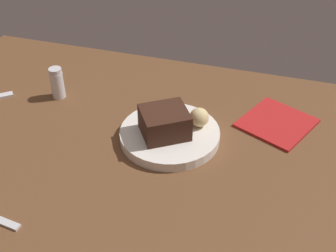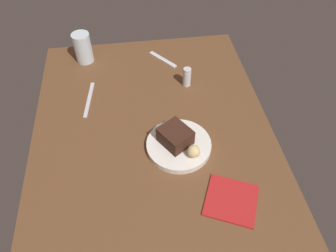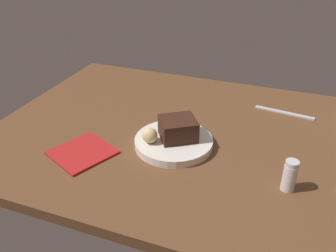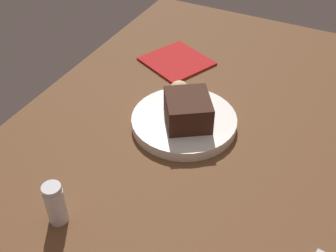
{
  "view_description": "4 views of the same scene",
  "coord_description": "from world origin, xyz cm",
  "px_view_note": "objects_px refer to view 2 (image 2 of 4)",
  "views": [
    {
      "loc": [
        -25.95,
        66.3,
        65.0
      ],
      "look_at": [
        -3.6,
        -7.7,
        6.52
      ],
      "focal_mm": 48.41,
      "sensor_mm": 36.0,
      "label": 1
    },
    {
      "loc": [
        -69.12,
        4.8,
        89.13
      ],
      "look_at": [
        2.61,
        -5.11,
        6.91
      ],
      "focal_mm": 34.34,
      "sensor_mm": 36.0,
      "label": 2
    },
    {
      "loc": [
        23.31,
        -85.72,
        57.32
      ],
      "look_at": [
        -5.91,
        -7.14,
        8.52
      ],
      "focal_mm": 37.72,
      "sensor_mm": 36.0,
      "label": 3
    },
    {
      "loc": [
        58.04,
        19.6,
        59.65
      ],
      "look_at": [
        1.36,
        -8.9,
        6.45
      ],
      "focal_mm": 45.28,
      "sensor_mm": 36.0,
      "label": 4
    }
  ],
  "objects_px": {
    "folded_napkin": "(231,200)",
    "butter_knife": "(89,99)",
    "chocolate_cake_slice": "(175,136)",
    "dessert_spoon": "(163,60)",
    "salt_shaker": "(187,77)",
    "water_glass": "(83,48)",
    "bread_roll": "(194,151)",
    "dessert_plate": "(179,145)"
  },
  "relations": [
    {
      "from": "folded_napkin",
      "to": "butter_knife",
      "type": "bearing_deg",
      "value": 40.96
    },
    {
      "from": "chocolate_cake_slice",
      "to": "butter_knife",
      "type": "relative_size",
      "value": 0.51
    },
    {
      "from": "chocolate_cake_slice",
      "to": "butter_knife",
      "type": "xyz_separation_m",
      "value": [
        0.27,
        0.29,
        -0.05
      ]
    },
    {
      "from": "butter_knife",
      "to": "folded_napkin",
      "type": "relative_size",
      "value": 1.28
    },
    {
      "from": "dessert_spoon",
      "to": "folded_napkin",
      "type": "xyz_separation_m",
      "value": [
        -0.7,
        -0.12,
        -0.0
      ]
    },
    {
      "from": "salt_shaker",
      "to": "water_glass",
      "type": "xyz_separation_m",
      "value": [
        0.22,
        0.41,
        0.03
      ]
    },
    {
      "from": "chocolate_cake_slice",
      "to": "bread_roll",
      "type": "relative_size",
      "value": 2.27
    },
    {
      "from": "dessert_plate",
      "to": "butter_knife",
      "type": "xyz_separation_m",
      "value": [
        0.27,
        0.31,
        -0.01
      ]
    },
    {
      "from": "chocolate_cake_slice",
      "to": "bread_roll",
      "type": "xyz_separation_m",
      "value": [
        -0.06,
        -0.05,
        -0.01
      ]
    },
    {
      "from": "chocolate_cake_slice",
      "to": "water_glass",
      "type": "relative_size",
      "value": 0.75
    },
    {
      "from": "dessert_plate",
      "to": "water_glass",
      "type": "xyz_separation_m",
      "value": [
        0.53,
        0.33,
        0.05
      ]
    },
    {
      "from": "salt_shaker",
      "to": "water_glass",
      "type": "height_order",
      "value": "water_glass"
    },
    {
      "from": "dessert_plate",
      "to": "salt_shaker",
      "type": "bearing_deg",
      "value": -14.73
    },
    {
      "from": "dessert_plate",
      "to": "chocolate_cake_slice",
      "type": "height_order",
      "value": "chocolate_cake_slice"
    },
    {
      "from": "chocolate_cake_slice",
      "to": "dessert_plate",
      "type": "bearing_deg",
      "value": -126.56
    },
    {
      "from": "dessert_plate",
      "to": "water_glass",
      "type": "bearing_deg",
      "value": 31.64
    },
    {
      "from": "chocolate_cake_slice",
      "to": "salt_shaker",
      "type": "xyz_separation_m",
      "value": [
        0.3,
        -0.09,
        -0.01
      ]
    },
    {
      "from": "bread_roll",
      "to": "butter_knife",
      "type": "bearing_deg",
      "value": 46.17
    },
    {
      "from": "bread_roll",
      "to": "butter_knife",
      "type": "xyz_separation_m",
      "value": [
        0.33,
        0.34,
        -0.04
      ]
    },
    {
      "from": "chocolate_cake_slice",
      "to": "salt_shaker",
      "type": "distance_m",
      "value": 0.32
    },
    {
      "from": "water_glass",
      "to": "dessert_spoon",
      "type": "relative_size",
      "value": 0.86
    },
    {
      "from": "bread_roll",
      "to": "dessert_spoon",
      "type": "distance_m",
      "value": 0.54
    },
    {
      "from": "folded_napkin",
      "to": "bread_roll",
      "type": "bearing_deg",
      "value": 27.36
    },
    {
      "from": "dessert_plate",
      "to": "dessert_spoon",
      "type": "height_order",
      "value": "dessert_plate"
    },
    {
      "from": "dessert_spoon",
      "to": "butter_knife",
      "type": "relative_size",
      "value": 0.79
    },
    {
      "from": "dessert_plate",
      "to": "salt_shaker",
      "type": "distance_m",
      "value": 0.32
    },
    {
      "from": "bread_roll",
      "to": "salt_shaker",
      "type": "relative_size",
      "value": 0.53
    },
    {
      "from": "butter_knife",
      "to": "water_glass",
      "type": "bearing_deg",
      "value": 12.15
    },
    {
      "from": "water_glass",
      "to": "butter_knife",
      "type": "height_order",
      "value": "water_glass"
    },
    {
      "from": "water_glass",
      "to": "dessert_plate",
      "type": "bearing_deg",
      "value": -148.36
    },
    {
      "from": "bread_roll",
      "to": "dessert_spoon",
      "type": "xyz_separation_m",
      "value": [
        0.54,
        0.03,
        -0.04
      ]
    },
    {
      "from": "butter_knife",
      "to": "dessert_spoon",
      "type": "bearing_deg",
      "value": -48.77
    },
    {
      "from": "butter_knife",
      "to": "bread_roll",
      "type": "bearing_deg",
      "value": -126.31
    },
    {
      "from": "dessert_plate",
      "to": "butter_knife",
      "type": "distance_m",
      "value": 0.41
    },
    {
      "from": "bread_roll",
      "to": "water_glass",
      "type": "bearing_deg",
      "value": 31.94
    },
    {
      "from": "water_glass",
      "to": "chocolate_cake_slice",
      "type": "bearing_deg",
      "value": -148.84
    },
    {
      "from": "bread_roll",
      "to": "salt_shaker",
      "type": "xyz_separation_m",
      "value": [
        0.37,
        -0.04,
        -0.0
      ]
    },
    {
      "from": "dessert_plate",
      "to": "folded_napkin",
      "type": "height_order",
      "value": "dessert_plate"
    },
    {
      "from": "dessert_spoon",
      "to": "folded_napkin",
      "type": "bearing_deg",
      "value": 150.48
    },
    {
      "from": "dessert_spoon",
      "to": "water_glass",
      "type": "bearing_deg",
      "value": 43.24
    },
    {
      "from": "dessert_plate",
      "to": "water_glass",
      "type": "relative_size",
      "value": 1.69
    },
    {
      "from": "dessert_plate",
      "to": "salt_shaker",
      "type": "height_order",
      "value": "salt_shaker"
    }
  ]
}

